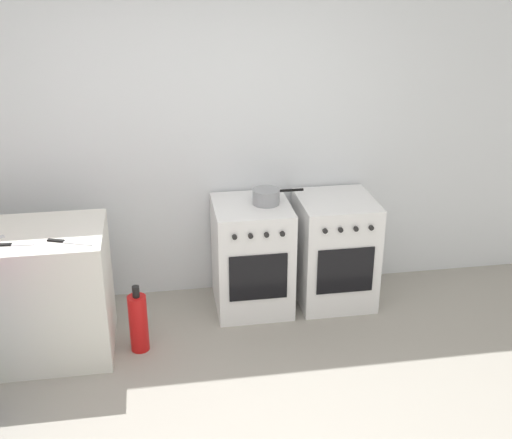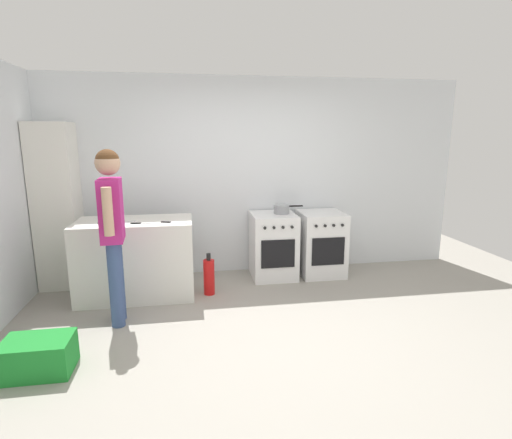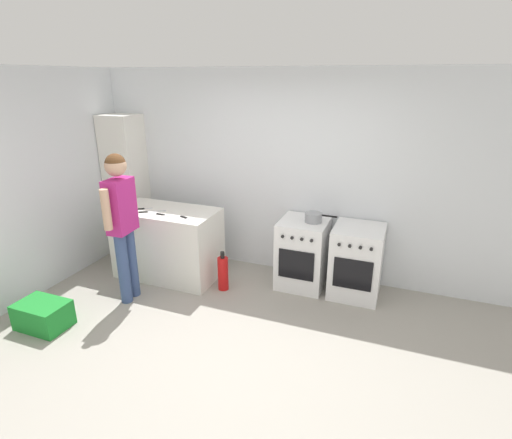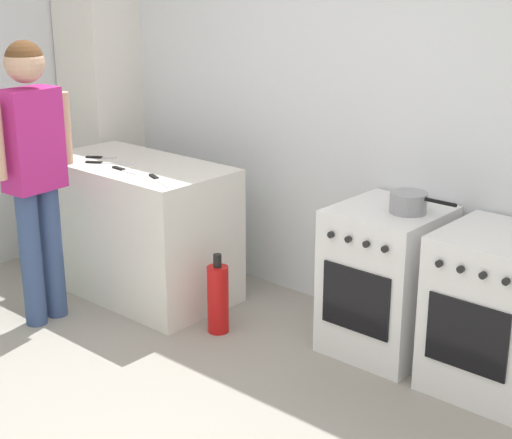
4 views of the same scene
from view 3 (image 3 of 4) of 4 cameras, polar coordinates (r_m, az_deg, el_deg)
The scene contains 15 objects.
ground_plane at distance 4.03m, azimuth -4.72°, elevation -18.39°, with size 8.00×8.00×0.00m, color gray.
back_wall at distance 5.13m, azimuth 4.35°, elevation 6.36°, with size 6.00×0.10×2.60m, color silver.
side_wall_left at distance 5.30m, azimuth -29.43°, elevation 4.27°, with size 0.10×3.10×2.60m, color silver.
counter_unit at distance 5.30m, azimuth -12.46°, elevation -3.29°, with size 1.30×0.70×0.90m, color silver.
oven_left at distance 4.99m, azimuth 6.70°, elevation -4.77°, with size 0.57×0.62×0.85m.
oven_right at distance 4.89m, azimuth 14.16°, elevation -5.81°, with size 0.57×0.62×0.85m.
pot at distance 4.79m, azimuth 8.22°, elevation 0.30°, with size 0.38×0.20×0.11m.
knife_paring at distance 5.25m, azimuth -15.91°, elevation 1.49°, with size 0.19×0.14×0.01m.
knife_utility at distance 4.95m, azimuth -12.95°, elevation 0.63°, with size 0.25×0.04×0.01m.
knife_chef at distance 4.76m, azimuth -9.62°, elevation 0.08°, with size 0.30×0.14×0.01m.
knife_carving at distance 5.12m, azimuth -14.75°, elevation 1.10°, with size 0.30×0.20×0.01m.
person at distance 4.64m, azimuth -18.67°, elevation 0.65°, with size 0.23×0.57×1.73m.
fire_extinguisher at distance 4.94m, azimuth -4.73°, elevation -7.64°, with size 0.13×0.13×0.50m.
recycling_crate_lower at distance 4.82m, azimuth -28.13°, elevation -11.92°, with size 0.52×0.36×0.28m, color #1E842D.
larder_cabinet at distance 6.04m, azimuth -17.96°, elevation 4.56°, with size 0.48×0.44×2.00m, color silver.
Camera 3 is at (1.43, -2.83, 2.49)m, focal length 28.00 mm.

